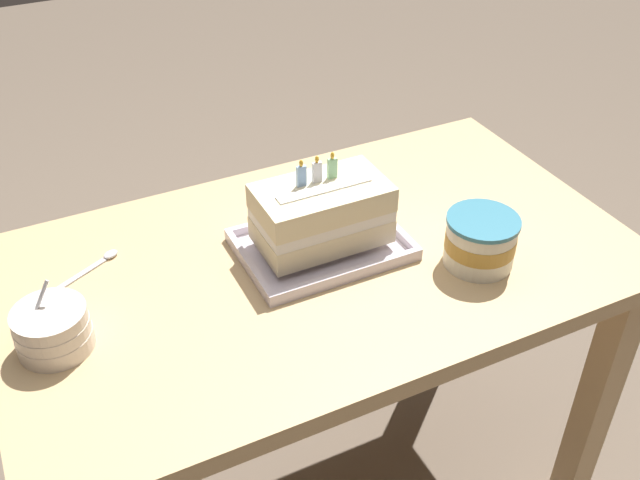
# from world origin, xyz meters

# --- Properties ---
(dining_table) EXTENTS (1.15, 0.67, 0.73)m
(dining_table) POSITION_xyz_m (0.00, 0.00, 0.62)
(dining_table) COLOR tan
(dining_table) RESTS_ON ground_plane
(foil_tray) EXTENTS (0.30, 0.22, 0.02)m
(foil_tray) POSITION_xyz_m (0.02, 0.02, 0.74)
(foil_tray) COLOR silver
(foil_tray) RESTS_ON dining_table
(birthday_cake) EXTENTS (0.23, 0.13, 0.16)m
(birthday_cake) POSITION_xyz_m (0.02, 0.02, 0.81)
(birthday_cake) COLOR beige
(birthday_cake) RESTS_ON foil_tray
(bowl_stack) EXTENTS (0.12, 0.12, 0.11)m
(bowl_stack) POSITION_xyz_m (-0.47, -0.03, 0.77)
(bowl_stack) COLOR silver
(bowl_stack) RESTS_ON dining_table
(ice_cream_tub) EXTENTS (0.13, 0.13, 0.10)m
(ice_cream_tub) POSITION_xyz_m (0.25, -0.14, 0.78)
(ice_cream_tub) COLOR silver
(ice_cream_tub) RESTS_ON dining_table
(serving_spoon_near_tray) EXTENTS (0.13, 0.08, 0.01)m
(serving_spoon_near_tray) POSITION_xyz_m (-0.36, 0.16, 0.74)
(serving_spoon_near_tray) COLOR silver
(serving_spoon_near_tray) RESTS_ON dining_table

